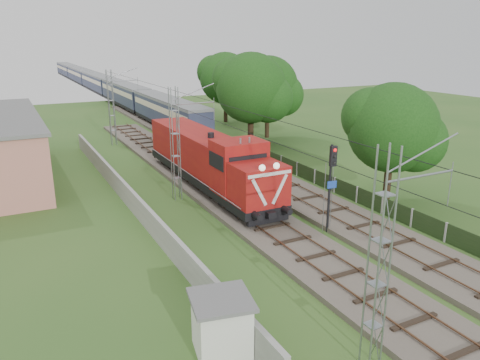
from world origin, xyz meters
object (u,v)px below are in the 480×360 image
coach_rake (98,82)px  relay_hut (222,325)px  signal_post (332,173)px  locomotive (209,159)px

coach_rake → relay_hut: coach_rake is taller
signal_post → relay_hut: signal_post is taller
locomotive → signal_post: bearing=-75.0°
locomotive → signal_post: (2.95, -11.00, 1.31)m
relay_hut → signal_post: bearing=34.6°
coach_rake → signal_post: bearing=-91.5°
relay_hut → coach_rake: bearing=81.8°
locomotive → relay_hut: (-7.40, -18.13, -1.24)m
locomotive → relay_hut: bearing=-112.2°
locomotive → coach_rake: 68.21m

